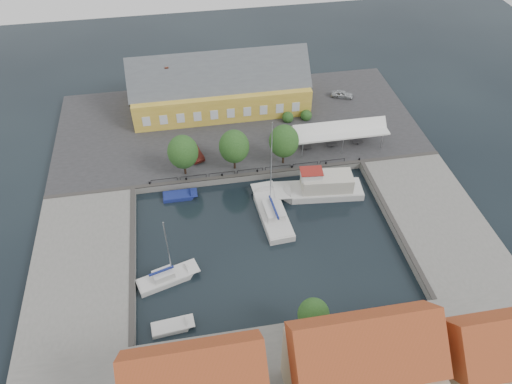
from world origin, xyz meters
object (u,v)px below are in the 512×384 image
at_px(car_silver, 342,94).
at_px(launch_sw, 172,327).
at_px(tent_canopy, 340,131).
at_px(warehouse, 216,88).
at_px(car_red, 193,151).
at_px(launch_nw, 180,196).
at_px(west_boat_d, 167,279).
at_px(trawler, 322,188).
at_px(center_sailboat, 272,214).

height_order(car_silver, launch_sw, car_silver).
relative_size(tent_canopy, car_silver, 3.83).
distance_m(warehouse, car_red, 13.65).
xyz_separation_m(tent_canopy, car_silver, (4.62, 12.98, -2.06)).
height_order(warehouse, tent_canopy, warehouse).
xyz_separation_m(tent_canopy, launch_nw, (-24.17, -6.06, -3.59)).
relative_size(car_red, west_boat_d, 0.49).
bearing_deg(west_boat_d, launch_sw, -87.61).
distance_m(car_red, trawler, 19.57).
bearing_deg(west_boat_d, trawler, 27.51).
bearing_deg(car_red, warehouse, 46.46).
xyz_separation_m(warehouse, tent_canopy, (16.60, -13.86, -0.74)).
relative_size(warehouse, center_sailboat, 1.96).
relative_size(car_silver, launch_sw, 0.78).
distance_m(center_sailboat, west_boat_d, 16.27).
relative_size(tent_canopy, launch_nw, 2.96).
relative_size(tent_canopy, launch_sw, 2.97).
distance_m(car_silver, west_boat_d, 45.32).
bearing_deg(car_silver, trawler, 178.65).
distance_m(tent_canopy, launch_nw, 25.17).
height_order(warehouse, center_sailboat, center_sailboat).
xyz_separation_m(warehouse, center_sailboat, (4.18, -25.63, -4.07)).
bearing_deg(west_boat_d, center_sailboat, 30.26).
relative_size(warehouse, tent_canopy, 2.04).
xyz_separation_m(center_sailboat, trawler, (7.45, 3.00, 0.65)).
relative_size(car_red, trawler, 0.38).
relative_size(center_sailboat, trawler, 1.17).
distance_m(warehouse, center_sailboat, 26.28).
bearing_deg(car_silver, west_boat_d, 159.09).
height_order(warehouse, car_red, warehouse).
relative_size(car_silver, launch_nw, 0.77).
height_order(tent_canopy, west_boat_d, west_boat_d).
distance_m(trawler, launch_nw, 19.41).
relative_size(warehouse, launch_nw, 6.03).
height_order(car_red, west_boat_d, west_boat_d).
bearing_deg(trawler, west_boat_d, -152.49).
bearing_deg(launch_nw, warehouse, 69.19).
relative_size(warehouse, car_silver, 7.81).
xyz_separation_m(tent_canopy, trawler, (-4.96, -8.77, -2.67)).
xyz_separation_m(center_sailboat, launch_sw, (-13.79, -14.62, -0.27)).
bearing_deg(west_boat_d, car_silver, 46.67).
bearing_deg(warehouse, west_boat_d, -106.27).
height_order(car_red, launch_nw, car_red).
xyz_separation_m(car_silver, launch_nw, (-28.78, -19.03, -1.53)).
height_order(west_boat_d, launch_nw, west_boat_d).
bearing_deg(launch_sw, tent_canopy, 45.21).
xyz_separation_m(west_boat_d, launch_sw, (0.27, -6.42, -0.18)).
bearing_deg(center_sailboat, tent_canopy, 43.47).
relative_size(car_red, launch_nw, 1.01).
bearing_deg(trawler, tent_canopy, 60.49).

